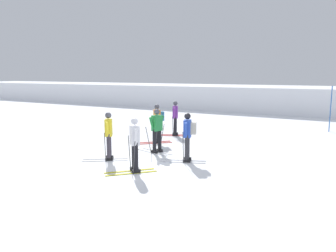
% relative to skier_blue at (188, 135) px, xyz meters
% --- Properties ---
extents(ground_plane, '(120.00, 120.00, 0.00)m').
position_rel_skier_blue_xyz_m(ground_plane, '(-0.89, -1.28, -0.96)').
color(ground_plane, white).
extents(far_snow_ridge, '(80.00, 7.66, 2.00)m').
position_rel_skier_blue_xyz_m(far_snow_ridge, '(-0.89, 18.72, 0.04)').
color(far_snow_ridge, white).
rests_on(far_snow_ridge, ground).
extents(skier_blue, '(1.63, 0.95, 1.71)m').
position_rel_skier_blue_xyz_m(skier_blue, '(0.00, 0.00, 0.00)').
color(skier_blue, silver).
rests_on(skier_blue, ground).
extents(skier_green, '(1.64, 0.98, 1.71)m').
position_rel_skier_blue_xyz_m(skier_green, '(-1.63, 0.59, -0.04)').
color(skier_green, silver).
rests_on(skier_green, ground).
extents(skier_white, '(1.34, 1.44, 1.71)m').
position_rel_skier_blue_xyz_m(skier_white, '(-0.88, -1.92, -0.04)').
color(skier_white, gold).
rests_on(skier_white, ground).
extents(skier_purple, '(1.61, 0.99, 1.71)m').
position_rel_skier_blue_xyz_m(skier_purple, '(-2.77, 4.14, -0.04)').
color(skier_purple, red).
rests_on(skier_purple, ground).
extents(skier_yellow, '(1.53, 1.22, 1.71)m').
position_rel_skier_blue_xyz_m(skier_yellow, '(-2.53, -1.18, -0.04)').
color(skier_yellow, silver).
rests_on(skier_yellow, ground).
extents(skier_orange, '(1.38, 1.41, 1.71)m').
position_rel_skier_blue_xyz_m(skier_orange, '(-2.62, 2.22, -0.00)').
color(skier_orange, red).
rests_on(skier_orange, ground).
extents(trail_marker_pole, '(0.05, 0.05, 2.42)m').
position_rel_skier_blue_xyz_m(trail_marker_pole, '(3.79, 9.18, 0.26)').
color(trail_marker_pole, '#1E56AD').
rests_on(trail_marker_pole, ground).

